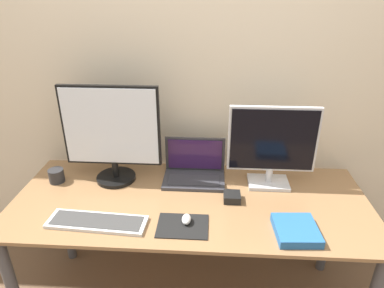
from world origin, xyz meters
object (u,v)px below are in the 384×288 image
at_px(monitor_left, 112,133).
at_px(monitor_right, 272,145).
at_px(book, 296,230).
at_px(mug, 56,176).
at_px(keyboard, 97,222).
at_px(power_brick, 232,197).
at_px(mouse, 186,219).
at_px(laptop, 194,169).

xyz_separation_m(monitor_left, monitor_right, (0.85, 0.00, -0.05)).
relative_size(book, mug, 2.55).
bearing_deg(keyboard, power_brick, 19.70).
distance_m(monitor_right, power_brick, 0.34).
distance_m(keyboard, mouse, 0.41).
bearing_deg(monitor_right, mug, -177.57).
bearing_deg(keyboard, laptop, 45.75).
bearing_deg(mouse, mug, 157.10).
relative_size(monitor_right, mouse, 6.71).
relative_size(monitor_left, laptop, 1.60).
distance_m(monitor_left, keyboard, 0.48).
bearing_deg(mug, keyboard, -45.78).
bearing_deg(monitor_left, mouse, -40.61).
distance_m(monitor_right, mug, 1.18).
xyz_separation_m(monitor_right, keyboard, (-0.83, -0.39, -0.23)).
xyz_separation_m(laptop, power_brick, (0.20, -0.21, -0.04)).
height_order(laptop, mouse, laptop).
height_order(monitor_left, power_brick, monitor_left).
bearing_deg(power_brick, laptop, 134.07).
relative_size(monitor_left, power_brick, 6.36).
height_order(laptop, keyboard, laptop).
bearing_deg(mouse, monitor_right, 40.85).
bearing_deg(mouse, book, -4.92).
height_order(book, mug, mug).
bearing_deg(keyboard, monitor_left, 92.11).
height_order(monitor_left, mouse, monitor_left).
height_order(monitor_left, laptop, monitor_left).
distance_m(keyboard, book, 0.90).
bearing_deg(keyboard, monitor_right, 25.32).
bearing_deg(laptop, mouse, -91.85).
relative_size(monitor_left, book, 2.56).
distance_m(monitor_right, keyboard, 0.95).
bearing_deg(book, laptop, 136.66).
relative_size(laptop, keyboard, 0.73).
distance_m(mouse, power_brick, 0.29).
xyz_separation_m(keyboard, mug, (-0.33, 0.34, 0.03)).
bearing_deg(keyboard, mouse, 4.07).
relative_size(mouse, mug, 0.83).
relative_size(monitor_right, power_brick, 5.41).
xyz_separation_m(keyboard, mouse, (0.41, 0.03, 0.01)).
bearing_deg(monitor_left, monitor_right, 0.00).
height_order(laptop, mug, laptop).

